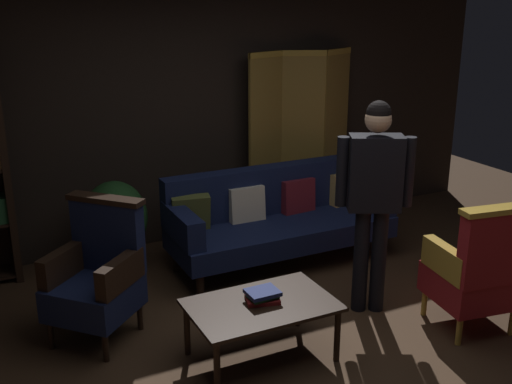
{
  "coord_description": "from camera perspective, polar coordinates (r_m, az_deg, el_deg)",
  "views": [
    {
      "loc": [
        -2.06,
        -3.34,
        2.43
      ],
      "look_at": [
        0.0,
        0.8,
        0.95
      ],
      "focal_mm": 43.15,
      "sensor_mm": 36.0,
      "label": 1
    }
  ],
  "objects": [
    {
      "name": "book_green_cloth",
      "position": [
        4.29,
        0.61,
        -9.6
      ],
      "size": [
        0.2,
        0.15,
        0.02
      ],
      "primitive_type": "cube",
      "rotation": [
        0.0,
        0.0,
        0.05
      ],
      "color": "#1E4C28",
      "rests_on": "book_red_leather"
    },
    {
      "name": "book_navy_cloth",
      "position": [
        4.28,
        0.61,
        -9.29
      ],
      "size": [
        0.22,
        0.18,
        0.03
      ],
      "primitive_type": "cube",
      "rotation": [
        0.0,
        0.0,
        0.01
      ],
      "color": "navy",
      "rests_on": "book_green_cloth"
    },
    {
      "name": "velvet_couch",
      "position": [
        5.81,
        1.98,
        -2.14
      ],
      "size": [
        2.12,
        0.78,
        0.88
      ],
      "color": "black",
      "rests_on": "ground_plane"
    },
    {
      "name": "ground_plane",
      "position": [
        4.62,
        4.56,
        -14.07
      ],
      "size": [
        10.0,
        10.0,
        0.0
      ],
      "primitive_type": "plane",
      "color": "#3D2819"
    },
    {
      "name": "book_red_leather",
      "position": [
        4.3,
        0.61,
        -9.92
      ],
      "size": [
        0.26,
        0.22,
        0.03
      ],
      "primitive_type": "cube",
      "rotation": [
        0.0,
        0.0,
        -0.27
      ],
      "color": "maroon",
      "rests_on": "coffee_table"
    },
    {
      "name": "armchair_wing_left",
      "position": [
        4.67,
        -14.46,
        -7.44
      ],
      "size": [
        0.82,
        0.82,
        1.04
      ],
      "color": "black",
      "rests_on": "ground_plane"
    },
    {
      "name": "standing_figure",
      "position": [
        4.78,
        10.89,
        0.3
      ],
      "size": [
        0.53,
        0.37,
        1.7
      ],
      "color": "black",
      "rests_on": "ground_plane"
    },
    {
      "name": "back_wall",
      "position": [
        6.24,
        -6.83,
        8.11
      ],
      "size": [
        7.2,
        0.1,
        2.8
      ],
      "primitive_type": "cube",
      "color": "black",
      "rests_on": "ground_plane"
    },
    {
      "name": "armchair_gilt_accent",
      "position": [
        4.88,
        19.86,
        -6.81
      ],
      "size": [
        0.66,
        0.66,
        1.04
      ],
      "color": "#B78E33",
      "rests_on": "ground_plane"
    },
    {
      "name": "potted_plant",
      "position": [
        5.65,
        -12.91,
        -2.66
      ],
      "size": [
        0.58,
        0.58,
        0.87
      ],
      "color": "brown",
      "rests_on": "ground_plane"
    },
    {
      "name": "folding_screen",
      "position": [
        6.62,
        4.25,
        5.08
      ],
      "size": [
        1.29,
        0.23,
        1.9
      ],
      "color": "olive",
      "rests_on": "ground_plane"
    },
    {
      "name": "coffee_table",
      "position": [
        4.3,
        0.51,
        -10.84
      ],
      "size": [
        1.0,
        0.64,
        0.42
      ],
      "color": "black",
      "rests_on": "ground_plane"
    }
  ]
}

